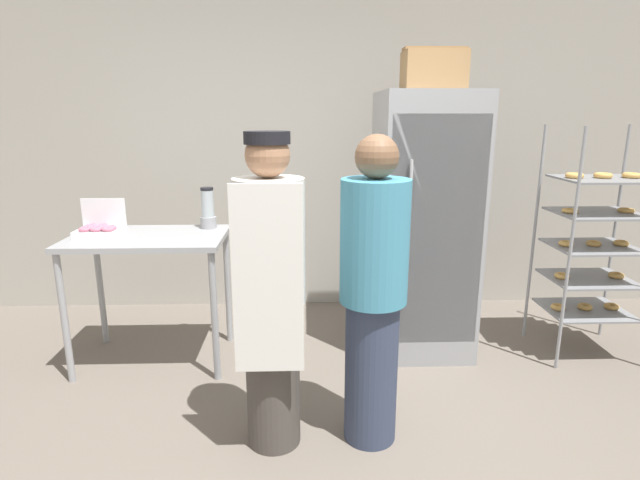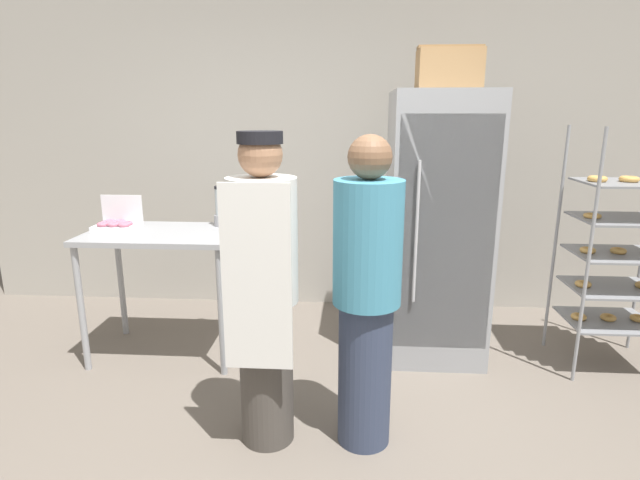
{
  "view_description": "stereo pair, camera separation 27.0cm",
  "coord_description": "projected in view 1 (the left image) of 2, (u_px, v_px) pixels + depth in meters",
  "views": [
    {
      "loc": [
        -0.13,
        -1.98,
        1.68
      ],
      "look_at": [
        -0.04,
        0.7,
        1.01
      ],
      "focal_mm": 28.0,
      "sensor_mm": 36.0,
      "label": 1
    },
    {
      "loc": [
        0.14,
        -1.98,
        1.68
      ],
      "look_at": [
        -0.04,
        0.7,
        1.01
      ],
      "focal_mm": 28.0,
      "sensor_mm": 36.0,
      "label": 2
    }
  ],
  "objects": [
    {
      "name": "back_wall",
      "position": [
        318.0,
        139.0,
        4.3
      ],
      "size": [
        6.4,
        0.12,
        2.95
      ],
      "primitive_type": "cube",
      "color": "#ADA89E",
      "rests_on": "ground_plane"
    },
    {
      "name": "refrigerator",
      "position": [
        423.0,
        225.0,
        3.54
      ],
      "size": [
        0.67,
        0.75,
        1.84
      ],
      "color": "#9EA0A5",
      "rests_on": "ground_plane"
    },
    {
      "name": "baking_rack",
      "position": [
        593.0,
        245.0,
        3.48
      ],
      "size": [
        0.63,
        0.54,
        1.62
      ],
      "color": "#93969B",
      "rests_on": "ground_plane"
    },
    {
      "name": "prep_counter",
      "position": [
        149.0,
        252.0,
        3.34
      ],
      "size": [
        1.02,
        0.66,
        0.9
      ],
      "color": "#9EA0A5",
      "rests_on": "ground_plane"
    },
    {
      "name": "donut_box",
      "position": [
        100.0,
        230.0,
        3.27
      ],
      "size": [
        0.3,
        0.2,
        0.24
      ],
      "color": "white",
      "rests_on": "prep_counter"
    },
    {
      "name": "blender_pitcher",
      "position": [
        208.0,
        210.0,
        3.5
      ],
      "size": [
        0.11,
        0.11,
        0.29
      ],
      "color": "#99999E",
      "rests_on": "prep_counter"
    },
    {
      "name": "cardboard_storage_box",
      "position": [
        434.0,
        70.0,
        3.36
      ],
      "size": [
        0.42,
        0.26,
        0.28
      ],
      "color": "#A87F51",
      "rests_on": "refrigerator"
    },
    {
      "name": "person_baker",
      "position": [
        271.0,
        292.0,
        2.45
      ],
      "size": [
        0.34,
        0.36,
        1.61
      ],
      "color": "#47423D",
      "rests_on": "ground_plane"
    },
    {
      "name": "person_customer",
      "position": [
        373.0,
        293.0,
        2.49
      ],
      "size": [
        0.34,
        0.34,
        1.6
      ],
      "color": "#333D56",
      "rests_on": "ground_plane"
    }
  ]
}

